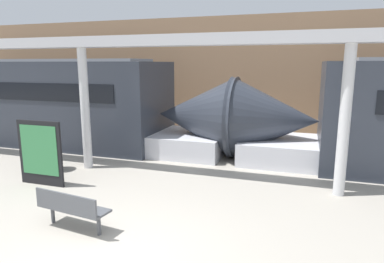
{
  "coord_description": "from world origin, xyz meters",
  "views": [
    {
      "loc": [
        2.86,
        -4.05,
        3.03
      ],
      "look_at": [
        0.28,
        3.76,
        1.4
      ],
      "focal_mm": 32.0,
      "sensor_mm": 36.0,
      "label": 1
    }
  ],
  "objects_px": {
    "trash_bin": "(50,156)",
    "support_column_far": "(344,122)",
    "bench_near": "(71,207)",
    "support_column_near": "(85,109)",
    "train_right": "(47,104)",
    "poster_board": "(40,153)"
  },
  "relations": [
    {
      "from": "poster_board",
      "to": "support_column_far",
      "type": "height_order",
      "value": "support_column_far"
    },
    {
      "from": "trash_bin",
      "to": "poster_board",
      "type": "distance_m",
      "value": 1.32
    },
    {
      "from": "train_right",
      "to": "support_column_near",
      "type": "distance_m",
      "value": 4.39
    },
    {
      "from": "train_right",
      "to": "poster_board",
      "type": "relative_size",
      "value": 8.95
    },
    {
      "from": "poster_board",
      "to": "trash_bin",
      "type": "bearing_deg",
      "value": 121.56
    },
    {
      "from": "train_right",
      "to": "poster_board",
      "type": "xyz_separation_m",
      "value": [
        3.34,
        -4.19,
        -0.67
      ]
    },
    {
      "from": "trash_bin",
      "to": "support_column_far",
      "type": "xyz_separation_m",
      "value": [
        7.77,
        0.56,
        1.31
      ]
    },
    {
      "from": "train_right",
      "to": "support_column_far",
      "type": "distance_m",
      "value": 10.76
    },
    {
      "from": "poster_board",
      "to": "support_column_near",
      "type": "height_order",
      "value": "support_column_near"
    },
    {
      "from": "poster_board",
      "to": "support_column_far",
      "type": "relative_size",
      "value": 0.48
    },
    {
      "from": "bench_near",
      "to": "poster_board",
      "type": "distance_m",
      "value": 2.94
    },
    {
      "from": "bench_near",
      "to": "trash_bin",
      "type": "relative_size",
      "value": 1.75
    },
    {
      "from": "train_right",
      "to": "bench_near",
      "type": "height_order",
      "value": "train_right"
    },
    {
      "from": "train_right",
      "to": "trash_bin",
      "type": "bearing_deg",
      "value": -49.3
    },
    {
      "from": "trash_bin",
      "to": "support_column_far",
      "type": "distance_m",
      "value": 7.9
    },
    {
      "from": "bench_near",
      "to": "support_column_near",
      "type": "distance_m",
      "value": 4.21
    },
    {
      "from": "poster_board",
      "to": "support_column_far",
      "type": "bearing_deg",
      "value": 12.94
    },
    {
      "from": "bench_near",
      "to": "trash_bin",
      "type": "height_order",
      "value": "trash_bin"
    },
    {
      "from": "train_right",
      "to": "trash_bin",
      "type": "relative_size",
      "value": 17.66
    },
    {
      "from": "trash_bin",
      "to": "poster_board",
      "type": "relative_size",
      "value": 0.51
    },
    {
      "from": "train_right",
      "to": "support_column_near",
      "type": "xyz_separation_m",
      "value": [
        3.56,
        -2.55,
        0.23
      ]
    },
    {
      "from": "bench_near",
      "to": "support_column_far",
      "type": "height_order",
      "value": "support_column_far"
    }
  ]
}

